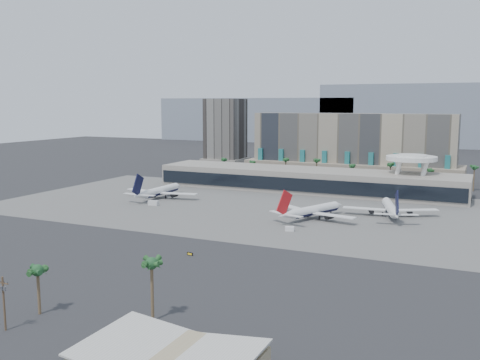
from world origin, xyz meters
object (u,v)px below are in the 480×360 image
at_px(service_vehicle_a, 153,203).
at_px(airliner_left, 159,191).
at_px(airliner_right, 391,208).
at_px(taxiway_sign, 190,254).
at_px(utility_pole, 3,299).
at_px(service_vehicle_b, 290,229).
at_px(airliner_centre, 313,210).

bearing_deg(service_vehicle_a, airliner_left, 108.51).
height_order(airliner_right, taxiway_sign, airliner_right).
bearing_deg(utility_pole, airliner_right, 70.05).
xyz_separation_m(utility_pole, service_vehicle_b, (25.52, 111.17, -6.28)).
distance_m(utility_pole, service_vehicle_a, 142.75).
xyz_separation_m(utility_pole, airliner_right, (56.17, 154.76, -3.48)).
distance_m(airliner_centre, airliner_right, 34.71).
bearing_deg(service_vehicle_b, taxiway_sign, -125.80).
bearing_deg(taxiway_sign, airliner_right, 69.12).
distance_m(airliner_left, taxiway_sign, 107.86).
xyz_separation_m(airliner_right, taxiway_sign, (-48.83, -88.22, -3.17)).
bearing_deg(utility_pole, service_vehicle_a, 111.06).
distance_m(utility_pole, airliner_centre, 138.79).
height_order(airliner_centre, airliner_right, airliner_right).
height_order(airliner_left, service_vehicle_b, airliner_left).
xyz_separation_m(airliner_left, service_vehicle_a, (8.39, -17.93, -2.58)).
bearing_deg(airliner_left, service_vehicle_a, -64.23).
bearing_deg(airliner_centre, utility_pole, -77.87).
bearing_deg(taxiway_sign, airliner_centre, 82.39).
distance_m(utility_pole, airliner_right, 164.68).
bearing_deg(airliner_right, service_vehicle_a, 175.13).
xyz_separation_m(airliner_right, service_vehicle_a, (-107.42, -21.66, -2.49)).
xyz_separation_m(airliner_right, service_vehicle_b, (-30.65, -43.60, -2.80)).
bearing_deg(taxiway_sign, airliner_left, 136.49).
distance_m(airliner_left, airliner_centre, 87.80).
height_order(utility_pole, service_vehicle_a, utility_pole).
xyz_separation_m(utility_pole, airliner_centre, (26.89, 136.12, -3.52)).
relative_size(service_vehicle_a, taxiway_sign, 2.19).
bearing_deg(airliner_left, utility_pole, -67.75).
xyz_separation_m(airliner_left, airliner_right, (115.81, 3.74, -0.10)).
height_order(airliner_right, service_vehicle_a, airliner_right).
bearing_deg(service_vehicle_b, airliner_centre, 73.23).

